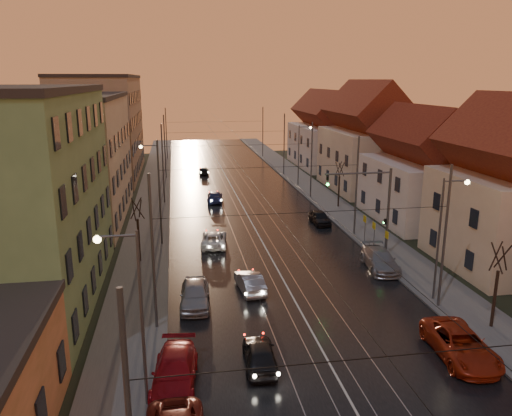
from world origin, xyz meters
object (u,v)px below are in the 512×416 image
driving_car_2 (214,239)px  driving_car_4 (204,171)px  street_lamp_1 (444,227)px  driving_car_3 (215,197)px  parked_right_2 (320,218)px  street_lamp_0 (133,303)px  parked_left_3 (195,294)px  driving_car_1 (250,282)px  street_lamp_2 (156,176)px  parked_left_2 (175,372)px  parked_right_1 (380,260)px  driving_car_0 (260,354)px  street_lamp_3 (301,149)px  parked_right_0 (461,344)px  traffic_light_mast (377,202)px

driving_car_2 → driving_car_4: driving_car_2 is taller
street_lamp_1 → driving_car_3: street_lamp_1 is taller
parked_right_2 → street_lamp_1: bearing=-83.4°
driving_car_2 → driving_car_4: 33.06m
street_lamp_0 → parked_left_3: (2.78, 9.70, -4.12)m
street_lamp_0 → driving_car_2: bearing=77.0°
driving_car_1 → driving_car_2: (-1.63, 9.73, -0.04)m
street_lamp_2 → driving_car_4: size_ratio=2.21×
street_lamp_1 → parked_left_2: bearing=-158.4°
parked_left_3 → parked_right_1: parked_left_3 is taller
parked_left_2 → driving_car_4: bearing=91.1°
driving_car_0 → parked_left_3: parked_left_3 is taller
street_lamp_1 → parked_left_3: 16.06m
driving_car_1 → parked_left_2: size_ratio=0.82×
driving_car_3 → driving_car_2: bearing=90.2°
street_lamp_2 → driving_car_4: 27.12m
driving_car_2 → parked_right_1: (11.83, -7.30, 0.11)m
street_lamp_3 → parked_right_1: street_lamp_3 is taller
parked_left_2 → parked_right_1: parked_right_1 is taller
driving_car_1 → parked_right_2: (9.15, 14.78, -0.01)m
street_lamp_2 → parked_right_0: (15.84, -26.54, -4.15)m
parked_right_1 → driving_car_1: bearing=-160.3°
street_lamp_1 → parked_left_2: (-16.70, -6.62, -4.18)m
driving_car_4 → driving_car_2: bearing=91.5°
street_lamp_3 → driving_car_1: (-11.70, -32.66, -4.23)m
parked_right_1 → parked_right_2: size_ratio=1.33×
street_lamp_1 → traffic_light_mast: bearing=97.9°
parked_right_0 → driving_car_3: bearing=109.7°
street_lamp_3 → street_lamp_1: bearing=-90.0°
street_lamp_0 → parked_right_1: street_lamp_0 is taller
street_lamp_1 → driving_car_1: street_lamp_1 is taller
traffic_light_mast → parked_right_0: traffic_light_mast is taller
street_lamp_2 → driving_car_0: bearing=-77.6°
driving_car_2 → driving_car_3: size_ratio=1.04×
street_lamp_1 → driving_car_2: street_lamp_1 is taller
driving_car_0 → parked_right_1: size_ratio=0.76×
street_lamp_2 → driving_car_4: bearing=77.0°
driving_car_2 → driving_car_3: (1.35, 15.77, 0.00)m
street_lamp_3 → driving_car_2: (-13.33, -22.93, -4.27)m
driving_car_2 → parked_left_3: parked_left_3 is taller
street_lamp_3 → parked_left_2: size_ratio=1.65×
parked_right_1 → street_lamp_3: bearing=93.4°
street_lamp_0 → traffic_light_mast: size_ratio=1.11×
street_lamp_2 → parked_left_2: street_lamp_2 is taller
parked_right_1 → street_lamp_1: bearing=-69.1°
street_lamp_1 → traffic_light_mast: street_lamp_1 is taller
street_lamp_0 → parked_right_2: 30.76m
street_lamp_1 → parked_right_0: (-2.37, -6.54, -4.15)m
parked_left_3 → street_lamp_3: bearing=69.1°
parked_right_1 → traffic_light_mast: bearing=86.2°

